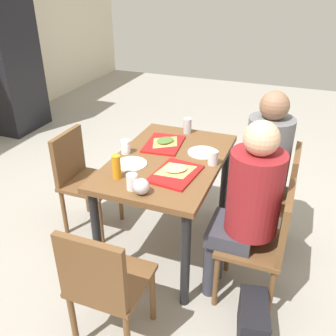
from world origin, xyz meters
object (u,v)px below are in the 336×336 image
Objects in this scene: chair_near_left at (266,239)px; paper_plate_center at (131,164)px; paper_plate_near_edge at (203,152)px; foil_bundle at (141,186)px; person_in_red at (247,201)px; plastic_cup_a at (126,147)px; condiment_bottle at (116,167)px; soda_can at (187,126)px; chair_near_right at (277,192)px; chair_left_end at (103,282)px; tray_red_far at (164,144)px; tray_red_near at (176,174)px; handbag at (253,323)px; pizza_slice_a at (176,169)px; pizza_slice_b at (165,141)px; main_table at (168,172)px; person_in_brown_jacket at (262,160)px; plastic_cup_c at (132,182)px; drink_fridge at (5,58)px; chair_far_side at (81,174)px; plastic_cup_b at (213,158)px.

chair_near_left is 1.01m from paper_plate_center.
paper_plate_near_edge is 2.20× the size of foil_bundle.
person_in_red is at bearing -97.98° from paper_plate_center.
condiment_bottle is (-0.35, -0.11, 0.03)m from plastic_cup_a.
soda_can is at bearing -29.93° from plastic_cup_a.
chair_near_right is 1.46m from chair_left_end.
paper_plate_near_edge is (-0.03, -0.32, -0.00)m from tray_red_far.
condiment_bottle reaches higher than tray_red_near.
paper_plate_center is 0.69× the size of handbag.
pizza_slice_a is (0.03, 0.01, 0.02)m from tray_red_near.
chair_near_left is 1.00× the size of chair_left_end.
condiment_bottle reaches higher than pizza_slice_a.
pizza_slice_b is 0.33m from plastic_cup_a.
tray_red_near reaches higher than main_table.
chair_near_right is at bearing -13.63° from person_in_red.
plastic_cup_a reaches higher than tray_red_far.
plastic_cup_a is at bearing 138.31° from tray_red_far.
soda_can is at bearing 72.39° from person_in_brown_jacket.
pizza_slice_b is at bearing 30.16° from pizza_slice_a.
plastic_cup_c is at bearing 138.08° from person_in_brown_jacket.
main_table is 0.29m from paper_plate_center.
main_table is at bearing -119.10° from drink_fridge.
soda_can is 0.89m from condiment_bottle.
drink_fridge is (2.23, 3.62, 0.81)m from handbag.
person_in_brown_jacket is (1.25, -0.62, 0.25)m from chair_left_end.
drink_fridge is at bearing 68.85° from soda_can.
foil_bundle is at bearing -122.29° from chair_far_side.
foil_bundle reaches higher than tray_red_near.
drink_fridge is at bearing 52.82° from chair_far_side.
tray_red_far is 0.03m from pizza_slice_b.
drink_fridge is at bearing 59.37° from pizza_slice_a.
pizza_slice_a is at bearing -145.03° from main_table.
plastic_cup_b is at bearing -111.94° from tray_red_far.
soda_can is at bearing -2.25° from plastic_cup_c.
chair_left_end is 1.20m from tray_red_far.
drink_fridge reaches higher than person_in_red.
person_in_brown_jacket is 12.52× the size of plastic_cup_a.
pizza_slice_b is at bearing -116.48° from drink_fridge.
handbag is (-0.15, -0.76, -0.68)m from foil_bundle.
chair_near_left is 0.28m from person_in_red.
chair_left_end is 2.34× the size of tray_red_far.
pizza_slice_b is at bearing -9.36° from condiment_bottle.
pizza_slice_a is 2.81× the size of plastic_cup_a.
drink_fridge is at bearing 57.46° from plastic_cup_a.
paper_plate_center is at bearing 14.63° from chair_left_end.
pizza_slice_a is 0.45m from pizza_slice_b.
condiment_bottle is at bearing 74.96° from handbag.
plastic_cup_c is (-0.17, 0.81, 0.33)m from chair_near_left.
chair_near_right is at bearing -104.59° from soda_can.
paper_plate_center is at bearing 27.39° from plastic_cup_c.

